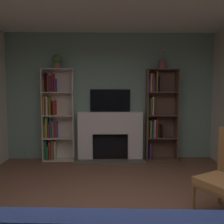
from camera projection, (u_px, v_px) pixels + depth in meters
wall_back_accent at (110, 97)px, 5.57m from camera, size 4.81×0.06×2.85m
fireplace at (110, 135)px, 5.51m from camera, size 1.55×0.52×1.09m
tv at (110, 100)px, 5.52m from camera, size 0.90×0.06×0.50m
bookshelf_left at (55, 116)px, 5.45m from camera, size 0.69×0.30×2.04m
bookshelf_right at (158, 114)px, 5.49m from camera, size 0.69×0.32×2.04m
potted_plant at (57, 61)px, 5.30m from camera, size 0.21×0.21×0.31m
vase_with_flowers at (162, 64)px, 5.36m from camera, size 0.15×0.15×0.40m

